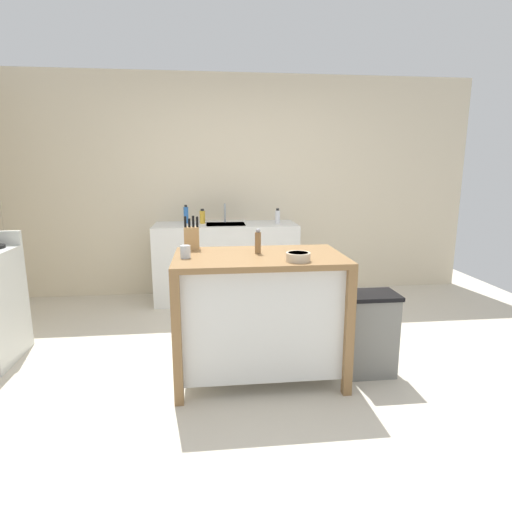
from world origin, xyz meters
TOP-DOWN VIEW (x-y plane):
  - ground_plane at (0.00, 0.00)m, footprint 6.64×6.64m
  - wall_back at (0.00, 2.18)m, footprint 5.64×0.10m
  - kitchen_island at (-0.06, -0.08)m, footprint 1.20×0.71m
  - knife_block at (-0.54, 0.17)m, footprint 0.11×0.09m
  - bowl_stoneware_deep at (0.17, -0.31)m, footprint 0.16×0.16m
  - drinking_cup at (-0.57, -0.12)m, footprint 0.07×0.07m
  - pepper_grinder at (-0.06, -0.03)m, footprint 0.04×0.04m
  - trash_bin at (0.78, -0.12)m, footprint 0.36×0.28m
  - sink_counter at (-0.22, 1.83)m, footprint 1.63×0.60m
  - sink_faucet at (-0.22, 1.97)m, footprint 0.02×0.02m
  - bottle_spray_cleaner at (-0.48, 1.89)m, footprint 0.06×0.06m
  - bottle_dish_soap at (-0.67, 1.94)m, footprint 0.05×0.05m
  - bottle_hand_soap at (0.38, 1.81)m, footprint 0.06×0.06m

SIDE VIEW (x-z plane):
  - ground_plane at x=0.00m, z-range 0.00..0.00m
  - trash_bin at x=0.78m, z-range 0.00..0.63m
  - sink_counter at x=-0.22m, z-range 0.00..0.90m
  - kitchen_island at x=-0.06m, z-range 0.05..0.98m
  - bowl_stoneware_deep at x=0.17m, z-range 0.93..0.99m
  - drinking_cup at x=-0.57m, z-range 0.93..1.01m
  - bottle_spray_cleaner at x=-0.48m, z-range 0.89..1.06m
  - bottle_hand_soap at x=0.38m, z-range 0.89..1.06m
  - bottle_dish_soap at x=-0.67m, z-range 0.89..1.10m
  - sink_faucet at x=-0.22m, z-range 0.90..1.12m
  - pepper_grinder at x=-0.06m, z-range 0.92..1.10m
  - knife_block at x=-0.54m, z-range 0.89..1.15m
  - wall_back at x=0.00m, z-range 0.00..2.60m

